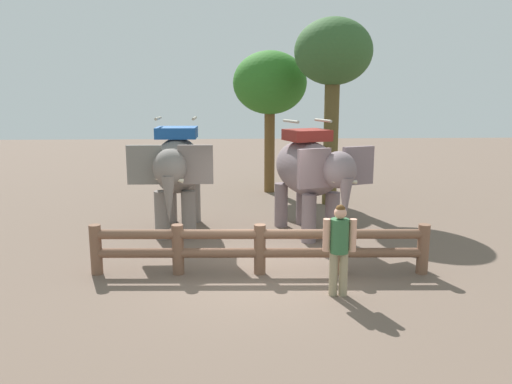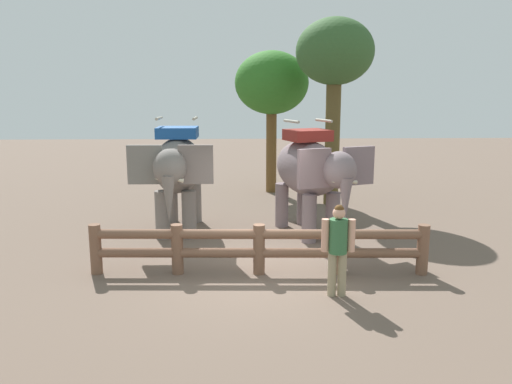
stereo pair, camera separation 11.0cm
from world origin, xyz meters
TOP-DOWN VIEW (x-y plane):
  - ground_plane at (0.00, 0.00)m, footprint 60.00×60.00m
  - log_fence at (0.00, -0.02)m, footprint 6.98×0.52m
  - elephant_near_left at (-2.01, 3.28)m, footprint 2.03×3.54m
  - elephant_center at (1.46, 2.86)m, footprint 2.49×3.58m
  - tourist_woman_in_black at (1.39, -1.22)m, footprint 0.61×0.36m
  - tree_far_left at (0.83, 8.68)m, footprint 2.66×2.66m
  - tree_back_center at (2.69, 6.55)m, footprint 2.49×2.49m

SIDE VIEW (x-z plane):
  - ground_plane at x=0.00m, z-range 0.00..0.00m
  - log_fence at x=0.00m, z-range 0.08..1.13m
  - tourist_woman_in_black at x=1.39m, z-range 0.14..1.86m
  - elephant_center at x=1.46m, z-range 0.19..3.19m
  - elephant_near_left at x=-2.01m, z-range 0.19..3.24m
  - tree_far_left at x=0.83m, z-range 1.37..6.51m
  - tree_back_center at x=2.69m, z-range 1.75..7.76m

